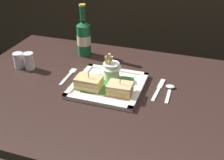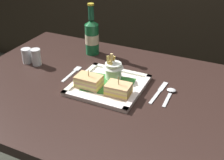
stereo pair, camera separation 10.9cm
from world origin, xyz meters
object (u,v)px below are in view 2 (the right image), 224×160
at_px(sandwich_half_right, 118,89).
at_px(pepper_shaker, 36,58).
at_px(dining_table, 115,122).
at_px(beer_bottle, 92,36).
at_px(sandwich_half_left, 89,81).
at_px(spoon, 170,93).
at_px(fork, 73,73).
at_px(salt_shaker, 27,57).
at_px(square_plate, 109,85).
at_px(knife, 159,92).
at_px(fries_cup, 113,68).

height_order(sandwich_half_right, pepper_shaker, sandwich_half_right).
relative_size(dining_table, beer_bottle, 5.15).
distance_m(sandwich_half_left, spoon, 0.31).
xyz_separation_m(dining_table, beer_bottle, (-0.24, 0.26, 0.24)).
distance_m(beer_bottle, pepper_shaker, 0.27).
bearing_deg(fork, salt_shaker, 179.72).
bearing_deg(fork, spoon, 2.79).
bearing_deg(salt_shaker, square_plate, -4.59).
xyz_separation_m(square_plate, fork, (-0.19, 0.03, -0.00)).
bearing_deg(beer_bottle, spoon, -23.76).
xyz_separation_m(square_plate, spoon, (0.23, 0.05, -0.00)).
relative_size(spoon, pepper_shaker, 1.72).
bearing_deg(beer_bottle, fork, -84.89).
bearing_deg(pepper_shaker, beer_bottle, 51.68).
bearing_deg(salt_shaker, sandwich_half_right, -9.25).
height_order(knife, spoon, spoon).
height_order(knife, salt_shaker, salt_shaker).
relative_size(fries_cup, pepper_shaker, 1.41).
distance_m(fork, pepper_shaker, 0.19).
distance_m(fork, knife, 0.38).
bearing_deg(pepper_shaker, fork, -0.36).
bearing_deg(pepper_shaker, dining_table, -7.33).
xyz_separation_m(beer_bottle, salt_shaker, (-0.22, -0.21, -0.06)).
xyz_separation_m(spoon, pepper_shaker, (-0.60, -0.02, 0.03)).
height_order(square_plate, spoon, square_plate).
relative_size(beer_bottle, fork, 1.71).
bearing_deg(sandwich_half_right, square_plate, 143.87).
height_order(knife, pepper_shaker, pepper_shaker).
xyz_separation_m(square_plate, knife, (0.19, 0.05, -0.00)).
relative_size(square_plate, knife, 1.58).
bearing_deg(dining_table, salt_shaker, 173.51).
height_order(dining_table, fries_cup, fries_cup).
relative_size(sandwich_half_right, pepper_shaker, 1.24).
xyz_separation_m(square_plate, fries_cup, (-0.01, 0.05, 0.05)).
relative_size(sandwich_half_left, spoon, 0.76).
bearing_deg(knife, dining_table, -156.29).
bearing_deg(square_plate, fries_cup, 95.95).
bearing_deg(sandwich_half_left, dining_table, 14.86).
height_order(fork, pepper_shaker, pepper_shaker).
relative_size(fork, knife, 0.84).
distance_m(dining_table, square_plate, 0.16).
distance_m(sandwich_half_left, beer_bottle, 0.33).
bearing_deg(dining_table, sandwich_half_right, -48.43).
bearing_deg(sandwich_half_left, spoon, 18.52).
bearing_deg(beer_bottle, square_plate, -50.20).
bearing_deg(dining_table, beer_bottle, 132.60).
relative_size(sandwich_half_right, spoon, 0.72).
bearing_deg(dining_table, fries_cup, 120.92).
relative_size(dining_table, fries_cup, 11.88).
relative_size(dining_table, salt_shaker, 18.73).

